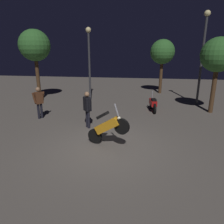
# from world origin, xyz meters

# --- Properties ---
(ground_plane) EXTENTS (40.00, 40.00, 0.00)m
(ground_plane) POSITION_xyz_m (0.00, 0.00, 0.00)
(ground_plane) COLOR #605951
(motorcycle_orange_foreground) EXTENTS (1.59, 0.66, 1.63)m
(motorcycle_orange_foreground) POSITION_xyz_m (0.04, 0.16, 0.74)
(motorcycle_orange_foreground) COLOR black
(motorcycle_orange_foreground) RESTS_ON ground_plane
(motorcycle_red_parked_left) EXTENTS (0.43, 1.66, 1.11)m
(motorcycle_red_parked_left) POSITION_xyz_m (1.81, 5.04, 0.44)
(motorcycle_red_parked_left) COLOR black
(motorcycle_red_parked_left) RESTS_ON ground_plane
(person_rider_beside) EXTENTS (0.46, 0.59, 1.62)m
(person_rider_beside) POSITION_xyz_m (-3.93, 2.79, 0.96)
(person_rider_beside) COLOR black
(person_rider_beside) RESTS_ON ground_plane
(person_bystander_far) EXTENTS (0.50, 0.56, 1.64)m
(person_bystander_far) POSITION_xyz_m (-1.17, 1.88, 0.98)
(person_bystander_far) COLOR black
(person_bystander_far) RESTS_ON ground_plane
(streetlamp_near) EXTENTS (0.36, 0.36, 5.60)m
(streetlamp_near) POSITION_xyz_m (4.71, 7.12, 3.50)
(streetlamp_near) COLOR #38383D
(streetlamp_near) RESTS_ON ground_plane
(streetlamp_far) EXTENTS (0.36, 0.36, 4.83)m
(streetlamp_far) POSITION_xyz_m (-2.48, 7.33, 3.08)
(streetlamp_far) COLOR #38383D
(streetlamp_far) RESTS_ON ground_plane
(tree_left_bg) EXTENTS (1.89, 1.89, 4.22)m
(tree_left_bg) POSITION_xyz_m (2.58, 10.50, 3.23)
(tree_left_bg) COLOR #4C331E
(tree_left_bg) RESTS_ON ground_plane
(tree_center_bg) EXTENTS (2.05, 2.05, 4.71)m
(tree_center_bg) POSITION_xyz_m (-5.99, 6.68, 3.64)
(tree_center_bg) COLOR #4C331E
(tree_center_bg) RESTS_ON ground_plane
(tree_right_bg) EXTENTS (1.80, 1.80, 4.04)m
(tree_right_bg) POSITION_xyz_m (5.02, 5.25, 3.09)
(tree_right_bg) COLOR #4C331E
(tree_right_bg) RESTS_ON ground_plane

